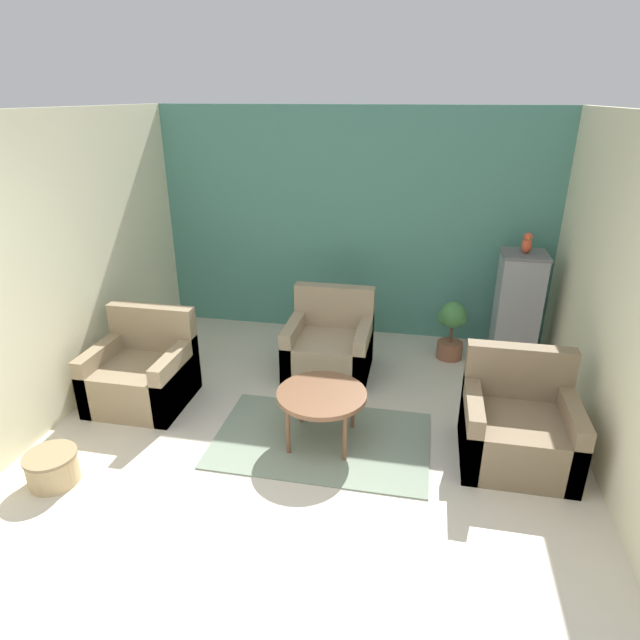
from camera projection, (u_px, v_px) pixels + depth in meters
ground_plane at (259, 577)px, 3.23m from camera, size 20.00×20.00×0.00m
wall_back_accent at (353, 226)px, 6.15m from camera, size 4.60×0.06×2.59m
wall_left at (75, 261)px, 4.83m from camera, size 0.06×3.76×2.59m
wall_right at (616, 296)px, 4.01m from camera, size 0.06×3.76×2.59m
area_rug at (322, 440)px, 4.50m from camera, size 1.79×1.13×0.01m
coffee_table at (322, 397)px, 4.34m from camera, size 0.74×0.74×0.46m
armchair_left at (143, 374)px, 4.99m from camera, size 0.84×0.78×0.86m
armchair_right at (517, 428)px, 4.19m from camera, size 0.84×0.78×0.86m
armchair_middle at (329, 347)px, 5.52m from camera, size 0.84×0.78×0.86m
birdcage at (517, 310)px, 5.62m from camera, size 0.49×0.49×1.21m
parrot at (527, 243)px, 5.35m from camera, size 0.10×0.18×0.22m
potted_plant at (452, 327)px, 5.79m from camera, size 0.31×0.28×0.65m
wicker_basket at (52, 467)px, 3.98m from camera, size 0.38×0.38×0.25m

